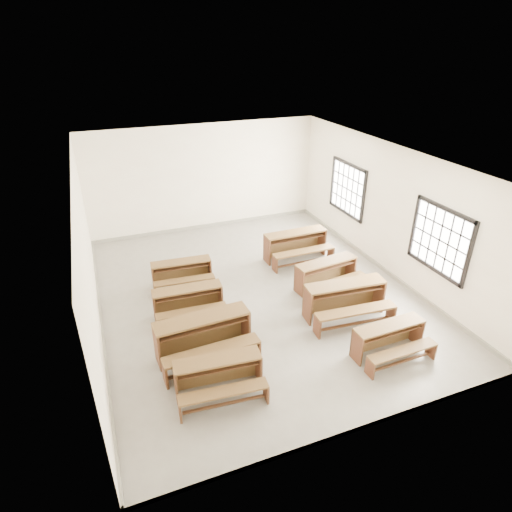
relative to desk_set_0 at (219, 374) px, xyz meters
name	(u,v)px	position (x,y,z in m)	size (l,w,h in m)	color
room	(260,208)	(1.81, 2.66, 1.76)	(8.50, 8.50, 3.20)	gray
desk_set_0	(219,374)	(0.00, 0.00, 0.00)	(1.53, 0.89, 0.66)	brown
desk_set_1	(204,334)	(0.03, 1.03, 0.08)	(1.83, 1.01, 0.80)	brown
desk_set_2	(188,300)	(0.05, 2.38, 0.00)	(1.51, 0.84, 0.66)	brown
desk_set_3	(182,272)	(0.20, 3.68, -0.01)	(1.47, 0.84, 0.64)	brown
desk_set_4	(389,337)	(3.29, -0.23, -0.01)	(1.43, 0.77, 0.64)	brown
desk_set_5	(345,297)	(3.18, 1.15, 0.07)	(1.81, 1.04, 0.78)	brown
desk_set_6	(327,272)	(3.40, 2.32, 0.02)	(1.62, 0.97, 0.69)	brown
desk_set_7	(296,243)	(3.38, 3.96, 0.06)	(1.70, 0.89, 0.76)	brown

